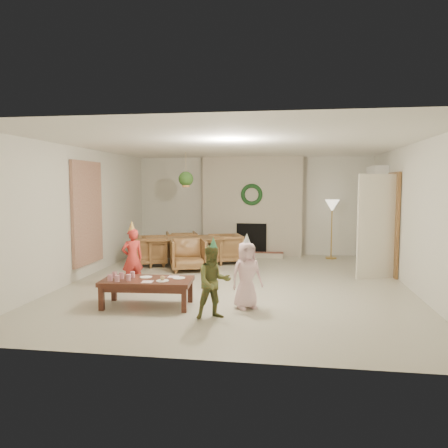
% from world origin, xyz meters
% --- Properties ---
extents(floor, '(7.00, 7.00, 0.00)m').
position_xyz_m(floor, '(0.00, 0.00, 0.00)').
color(floor, '#B7B29E').
rests_on(floor, ground).
extents(ceiling, '(7.00, 7.00, 0.00)m').
position_xyz_m(ceiling, '(0.00, 0.00, 2.50)').
color(ceiling, white).
rests_on(ceiling, wall_back).
extents(wall_back, '(7.00, 0.00, 7.00)m').
position_xyz_m(wall_back, '(0.00, 3.50, 1.25)').
color(wall_back, silver).
rests_on(wall_back, floor).
extents(wall_front, '(7.00, 0.00, 7.00)m').
position_xyz_m(wall_front, '(0.00, -3.50, 1.25)').
color(wall_front, silver).
rests_on(wall_front, floor).
extents(wall_left, '(0.00, 7.00, 7.00)m').
position_xyz_m(wall_left, '(-3.00, 0.00, 1.25)').
color(wall_left, silver).
rests_on(wall_left, floor).
extents(wall_right, '(0.00, 7.00, 7.00)m').
position_xyz_m(wall_right, '(3.00, 0.00, 1.25)').
color(wall_right, silver).
rests_on(wall_right, floor).
extents(fireplace_mass, '(2.50, 0.40, 2.50)m').
position_xyz_m(fireplace_mass, '(0.00, 3.30, 1.25)').
color(fireplace_mass, '#502015').
rests_on(fireplace_mass, floor).
extents(fireplace_hearth, '(1.60, 0.30, 0.12)m').
position_xyz_m(fireplace_hearth, '(0.00, 2.95, 0.06)').
color(fireplace_hearth, maroon).
rests_on(fireplace_hearth, floor).
extents(fireplace_firebox, '(0.75, 0.12, 0.75)m').
position_xyz_m(fireplace_firebox, '(0.00, 3.12, 0.45)').
color(fireplace_firebox, black).
rests_on(fireplace_firebox, floor).
extents(fireplace_wreath, '(0.54, 0.10, 0.54)m').
position_xyz_m(fireplace_wreath, '(0.00, 3.07, 1.55)').
color(fireplace_wreath, '#143619').
rests_on(fireplace_wreath, fireplace_mass).
extents(floor_lamp_base, '(0.27, 0.27, 0.03)m').
position_xyz_m(floor_lamp_base, '(1.96, 3.00, 0.01)').
color(floor_lamp_base, gold).
rests_on(floor_lamp_base, floor).
extents(floor_lamp_post, '(0.03, 0.03, 1.29)m').
position_xyz_m(floor_lamp_post, '(1.96, 3.00, 0.67)').
color(floor_lamp_post, gold).
rests_on(floor_lamp_post, floor).
extents(floor_lamp_shade, '(0.34, 0.34, 0.29)m').
position_xyz_m(floor_lamp_shade, '(1.96, 3.00, 1.29)').
color(floor_lamp_shade, beige).
rests_on(floor_lamp_shade, floor_lamp_post).
extents(bookshelf_carcass, '(0.30, 1.00, 2.20)m').
position_xyz_m(bookshelf_carcass, '(2.84, 2.30, 1.10)').
color(bookshelf_carcass, white).
rests_on(bookshelf_carcass, floor).
extents(bookshelf_shelf_a, '(0.30, 0.92, 0.03)m').
position_xyz_m(bookshelf_shelf_a, '(2.82, 2.30, 0.45)').
color(bookshelf_shelf_a, white).
rests_on(bookshelf_shelf_a, bookshelf_carcass).
extents(bookshelf_shelf_b, '(0.30, 0.92, 0.03)m').
position_xyz_m(bookshelf_shelf_b, '(2.82, 2.30, 0.85)').
color(bookshelf_shelf_b, white).
rests_on(bookshelf_shelf_b, bookshelf_carcass).
extents(bookshelf_shelf_c, '(0.30, 0.92, 0.03)m').
position_xyz_m(bookshelf_shelf_c, '(2.82, 2.30, 1.25)').
color(bookshelf_shelf_c, white).
rests_on(bookshelf_shelf_c, bookshelf_carcass).
extents(bookshelf_shelf_d, '(0.30, 0.92, 0.03)m').
position_xyz_m(bookshelf_shelf_d, '(2.82, 2.30, 1.65)').
color(bookshelf_shelf_d, white).
rests_on(bookshelf_shelf_d, bookshelf_carcass).
extents(books_row_lower, '(0.20, 0.40, 0.24)m').
position_xyz_m(books_row_lower, '(2.80, 2.15, 0.59)').
color(books_row_lower, '#B23721').
rests_on(books_row_lower, bookshelf_shelf_a).
extents(books_row_mid, '(0.20, 0.44, 0.24)m').
position_xyz_m(books_row_mid, '(2.80, 2.35, 0.99)').
color(books_row_mid, navy).
rests_on(books_row_mid, bookshelf_shelf_b).
extents(books_row_upper, '(0.20, 0.36, 0.22)m').
position_xyz_m(books_row_upper, '(2.80, 2.20, 1.38)').
color(books_row_upper, '#A49623').
rests_on(books_row_upper, bookshelf_shelf_c).
extents(door_frame, '(0.05, 0.86, 2.04)m').
position_xyz_m(door_frame, '(2.96, 1.20, 1.02)').
color(door_frame, brown).
rests_on(door_frame, floor).
extents(door_leaf, '(0.77, 0.32, 2.00)m').
position_xyz_m(door_leaf, '(2.58, 0.82, 1.00)').
color(door_leaf, beige).
rests_on(door_leaf, floor).
extents(curtain_panel, '(0.06, 1.20, 2.00)m').
position_xyz_m(curtain_panel, '(-2.96, 0.20, 1.25)').
color(curtain_panel, tan).
rests_on(curtain_panel, wall_left).
extents(dining_table, '(1.93, 1.46, 0.60)m').
position_xyz_m(dining_table, '(-1.40, 1.75, 0.30)').
color(dining_table, brown).
rests_on(dining_table, floor).
extents(dining_chair_near, '(0.91, 0.92, 0.66)m').
position_xyz_m(dining_chair_near, '(-1.16, 1.04, 0.33)').
color(dining_chair_near, brown).
rests_on(dining_chair_near, floor).
extents(dining_chair_far, '(0.91, 0.92, 0.66)m').
position_xyz_m(dining_chair_far, '(-1.65, 2.46, 0.33)').
color(dining_chair_far, brown).
rests_on(dining_chair_far, floor).
extents(dining_chair_left, '(0.92, 0.91, 0.66)m').
position_xyz_m(dining_chair_left, '(-2.11, 1.50, 0.33)').
color(dining_chair_left, brown).
rests_on(dining_chair_left, floor).
extents(dining_chair_right, '(0.92, 0.91, 0.66)m').
position_xyz_m(dining_chair_right, '(-0.52, 2.06, 0.33)').
color(dining_chair_right, brown).
rests_on(dining_chair_right, floor).
extents(hanging_plant_cord, '(0.01, 0.01, 0.70)m').
position_xyz_m(hanging_plant_cord, '(-1.30, 1.50, 2.15)').
color(hanging_plant_cord, tan).
rests_on(hanging_plant_cord, ceiling).
extents(hanging_plant_pot, '(0.16, 0.16, 0.12)m').
position_xyz_m(hanging_plant_pot, '(-1.30, 1.50, 1.80)').
color(hanging_plant_pot, '#AC6837').
rests_on(hanging_plant_pot, hanging_plant_cord).
extents(hanging_plant_foliage, '(0.32, 0.32, 0.32)m').
position_xyz_m(hanging_plant_foliage, '(-1.30, 1.50, 1.92)').
color(hanging_plant_foliage, '#214416').
rests_on(hanging_plant_foliage, hanging_plant_pot).
extents(coffee_table_top, '(1.36, 0.74, 0.06)m').
position_xyz_m(coffee_table_top, '(-1.14, -1.66, 0.38)').
color(coffee_table_top, '#4C2519').
rests_on(coffee_table_top, floor).
extents(coffee_table_apron, '(1.25, 0.64, 0.08)m').
position_xyz_m(coffee_table_apron, '(-1.14, -1.66, 0.30)').
color(coffee_table_apron, '#4C2519').
rests_on(coffee_table_apron, floor).
extents(coffee_leg_fl, '(0.08, 0.08, 0.35)m').
position_xyz_m(coffee_leg_fl, '(-1.72, -1.97, 0.17)').
color(coffee_leg_fl, '#4C2519').
rests_on(coffee_leg_fl, floor).
extents(coffee_leg_fr, '(0.08, 0.08, 0.35)m').
position_xyz_m(coffee_leg_fr, '(-0.53, -1.89, 0.17)').
color(coffee_leg_fr, '#4C2519').
rests_on(coffee_leg_fr, floor).
extents(coffee_leg_bl, '(0.08, 0.08, 0.35)m').
position_xyz_m(coffee_leg_bl, '(-1.76, -1.43, 0.17)').
color(coffee_leg_bl, '#4C2519').
rests_on(coffee_leg_bl, floor).
extents(coffee_leg_br, '(0.08, 0.08, 0.35)m').
position_xyz_m(coffee_leg_br, '(-0.56, -1.36, 0.17)').
color(coffee_leg_br, '#4C2519').
rests_on(coffee_leg_br, floor).
extents(cup_a, '(0.08, 0.08, 0.09)m').
position_xyz_m(cup_a, '(-1.64, -1.85, 0.45)').
color(cup_a, silver).
rests_on(cup_a, coffee_table_top).
extents(cup_b, '(0.08, 0.08, 0.09)m').
position_xyz_m(cup_b, '(-1.65, -1.65, 0.45)').
color(cup_b, silver).
rests_on(cup_b, coffee_table_top).
extents(cup_c, '(0.08, 0.08, 0.09)m').
position_xyz_m(cup_c, '(-1.51, -1.89, 0.45)').
color(cup_c, silver).
rests_on(cup_c, coffee_table_top).
extents(cup_d, '(0.08, 0.08, 0.09)m').
position_xyz_m(cup_d, '(-1.53, -1.69, 0.45)').
color(cup_d, silver).
rests_on(cup_d, coffee_table_top).
extents(cup_e, '(0.08, 0.08, 0.09)m').
position_xyz_m(cup_e, '(-1.38, -1.80, 0.45)').
color(cup_e, silver).
rests_on(cup_e, coffee_table_top).
extents(cup_f, '(0.08, 0.08, 0.09)m').
position_xyz_m(cup_f, '(-1.39, -1.60, 0.45)').
color(cup_f, silver).
rests_on(cup_f, coffee_table_top).
extents(plate_a, '(0.19, 0.19, 0.01)m').
position_xyz_m(plate_a, '(-1.20, -1.55, 0.41)').
color(plate_a, white).
rests_on(plate_a, coffee_table_top).
extents(plate_b, '(0.19, 0.19, 0.01)m').
position_xyz_m(plate_b, '(-0.88, -1.75, 0.41)').
color(plate_b, white).
rests_on(plate_b, coffee_table_top).
extents(plate_c, '(0.19, 0.19, 0.01)m').
position_xyz_m(plate_c, '(-0.69, -1.53, 0.41)').
color(plate_c, white).
rests_on(plate_c, coffee_table_top).
extents(food_scoop, '(0.08, 0.08, 0.07)m').
position_xyz_m(food_scoop, '(-0.88, -1.75, 0.45)').
color(food_scoop, tan).
rests_on(food_scoop, plate_b).
extents(napkin_left, '(0.16, 0.16, 0.01)m').
position_xyz_m(napkin_left, '(-1.08, -1.84, 0.41)').
color(napkin_left, '#FFBBCB').
rests_on(napkin_left, coffee_table_top).
extents(napkin_right, '(0.16, 0.16, 0.01)m').
position_xyz_m(napkin_right, '(-0.80, -1.46, 0.41)').
color(napkin_right, '#FFBBCB').
rests_on(napkin_right, coffee_table_top).
extents(child_red, '(0.45, 0.43, 1.04)m').
position_xyz_m(child_red, '(-1.76, -0.60, 0.52)').
color(child_red, red).
rests_on(child_red, floor).
extents(party_hat_red, '(0.18, 0.18, 0.20)m').
position_xyz_m(party_hat_red, '(-1.76, -0.60, 1.08)').
color(party_hat_red, '#C6CB43').
rests_on(party_hat_red, child_red).
extents(child_plaid, '(0.60, 0.54, 0.99)m').
position_xyz_m(child_plaid, '(-0.07, -2.10, 0.50)').
color(child_plaid, brown).
rests_on(child_plaid, floor).
extents(party_hat_plaid, '(0.13, 0.13, 0.16)m').
position_xyz_m(party_hat_plaid, '(-0.07, -2.10, 1.03)').
color(party_hat_plaid, '#449F65').
rests_on(party_hat_plaid, child_plaid).
extents(child_pink, '(0.57, 0.51, 0.98)m').
position_xyz_m(child_pink, '(0.32, -1.55, 0.49)').
color(child_pink, '#FFCBD5').
rests_on(child_pink, floor).
extents(party_hat_pink, '(0.16, 0.16, 0.18)m').
position_xyz_m(party_hat_pink, '(0.32, -1.55, 1.01)').
color(party_hat_pink, silver).
rests_on(party_hat_pink, child_pink).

